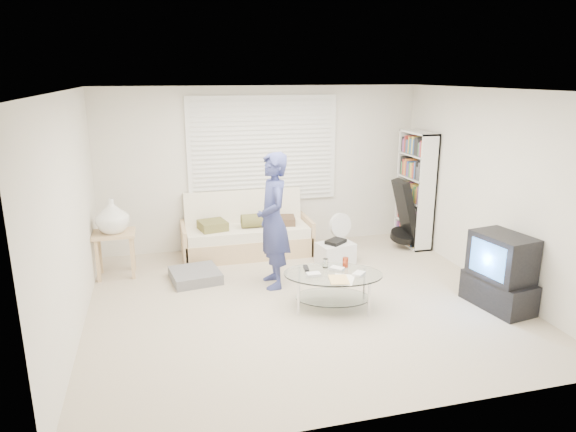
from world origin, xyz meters
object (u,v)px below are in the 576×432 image
object	(u,v)px
bookshelf	(415,189)
futon_sofa	(247,234)
coffee_table	(333,280)
tv_unit	(500,272)

from	to	relation	value
bookshelf	futon_sofa	bearing A→B (deg)	175.26
futon_sofa	bookshelf	xyz separation A→B (m)	(2.67, -0.22, 0.60)
futon_sofa	coffee_table	size ratio (longest dim) A/B	1.48
bookshelf	tv_unit	distance (m)	2.41
tv_unit	coffee_table	bearing A→B (deg)	165.90
futon_sofa	bookshelf	bearing A→B (deg)	-4.74
bookshelf	coffee_table	bearing A→B (deg)	-136.98
bookshelf	coffee_table	xyz separation A→B (m)	(-2.02, -1.88, -0.56)
futon_sofa	tv_unit	xyz separation A→B (m)	(2.54, -2.58, 0.12)
bookshelf	coffee_table	size ratio (longest dim) A/B	1.39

